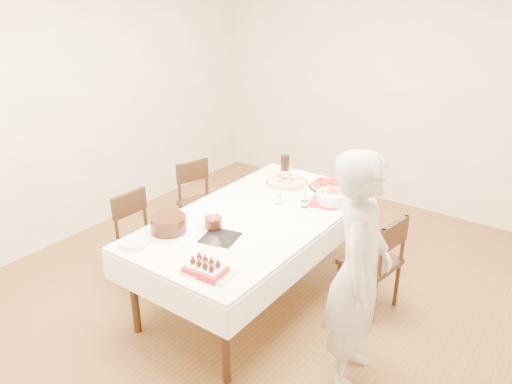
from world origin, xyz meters
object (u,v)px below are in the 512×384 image
Objects in this scene: layer_cake at (169,225)px; pizza_pepperoni at (329,185)px; person at (359,273)px; birthday_cake at (213,218)px; chair_left_savory at (203,205)px; strawberry_box at (205,269)px; pasta_bowl at (332,197)px; chair_right_savory at (370,261)px; pizza_white at (287,181)px; cola_glass at (285,163)px; chair_left_dessert at (146,240)px; taper_candle at (305,191)px; dining_table at (256,255)px.

pizza_pepperoni is at bearing 69.23° from layer_cake.
birthday_cake is at bearing 70.98° from person.
person is 1.21m from birthday_cake.
birthday_cake is at bearing 154.15° from chair_left_savory.
pasta_bowl is at bearing 84.36° from strawberry_box.
chair_right_savory is at bearing 64.91° from strawberry_box.
pizza_white is (-1.23, 1.09, -0.04)m from person.
pizza_pepperoni is 0.59m from cola_glass.
taper_candle reaches higher than chair_left_dessert.
chair_left_savory is at bearing 156.38° from dining_table.
chair_left_savory is at bearing -137.33° from cola_glass.
pasta_bowl is at bearing -28.84° from cola_glass.
chair_left_dessert is 0.51× the size of person.
chair_left_dessert is at bearing -110.50° from cola_glass.
strawberry_box is at bearing 102.25° from person.
pasta_bowl is at bearing 55.48° from taper_candle.
chair_left_savory is at bearing -82.28° from chair_left_dessert.
pasta_bowl reaches higher than strawberry_box.
pasta_bowl is 1.46m from strawberry_box.
cola_glass reaches higher than pizza_white.
chair_right_savory is 1.01× the size of chair_left_savory.
layer_cake is at bearing 81.17° from person.
taper_candle is (-0.84, 0.75, 0.09)m from person.
birthday_cake is 0.63m from strawberry_box.
pizza_white is 2.61× the size of cola_glass.
taper_candle is at bearing -41.08° from pizza_white.
pizza_white is 0.55m from pasta_bowl.
chair_left_dessert reaches higher than pizza_white.
birthday_cake is (-0.97, -0.77, 0.41)m from chair_right_savory.
person is at bearing -54.69° from pizza_pepperoni.
person is at bearing 30.32° from strawberry_box.
pizza_pepperoni is (-0.87, 1.23, -0.04)m from person.
person reaches higher than layer_cake.
cola_glass is (-0.74, 0.41, 0.03)m from pasta_bowl.
cola_glass is (0.60, 0.56, 0.41)m from chair_left_savory.
dining_table is at bearing -123.88° from pasta_bowl.
pizza_pepperoni is at bearing 21.43° from pizza_white.
pizza_white is 1.50× the size of strawberry_box.
pizza_white is 1.07m from birthday_cake.
pasta_bowl is (1.35, 0.15, 0.39)m from chair_left_savory.
pizza_pepperoni is (1.17, 0.42, 0.36)m from chair_left_savory.
dining_table is 1.05m from chair_left_savory.
cola_glass reaches higher than strawberry_box.
pizza_pepperoni is at bearing -14.14° from cola_glass.
strawberry_box is at bearing -72.17° from cola_glass.
person reaches higher than strawberry_box.
pizza_white is at bearing 102.26° from dining_table.
cola_glass is at bearing 90.38° from layer_cake.
dining_table is at bearing 60.83° from layer_cake.
pasta_bowl is (0.18, -0.27, 0.03)m from pizza_pepperoni.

